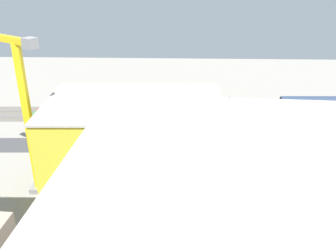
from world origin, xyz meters
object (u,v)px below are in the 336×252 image
object	(u,v)px
parked_car_1	(217,149)
construction_building	(136,148)
tower_crane	(23,108)
street_tree_1	(40,118)
street_tree_2	(109,121)
platform_canopy_near	(136,112)
street_tree_5	(88,119)
passenger_coach	(308,104)
box_truck_0	(131,147)
traffic_light	(115,138)
freight_coach_far	(86,107)
street_tree_0	(49,119)
parked_car_2	(193,150)
locomotive	(246,107)
street_tree_4	(106,121)
parked_car_3	(167,149)
platform_canopy_far	(171,103)
parked_car_4	(145,148)
street_tree_3	(194,121)
parked_car_0	(244,150)

from	to	relation	value
parked_car_1	construction_building	xyz separation A→B (m)	(19.66, 18.65, 9.58)
tower_crane	street_tree_1	bearing A→B (deg)	-73.49
street_tree_2	tower_crane	bearing A→B (deg)	67.19
platform_canopy_near	street_tree_1	size ratio (longest dim) A/B	8.11
platform_canopy_near	street_tree_5	xyz separation A→B (m)	(12.84, 10.16, 1.72)
passenger_coach	tower_crane	bearing A→B (deg)	32.67
box_truck_0	traffic_light	distance (m)	4.95
street_tree_1	traffic_light	world-z (taller)	street_tree_1
freight_coach_far	street_tree_0	world-z (taller)	street_tree_0
parked_car_2	street_tree_5	bearing A→B (deg)	-17.69
locomotive	street_tree_4	bearing A→B (deg)	26.14
locomotive	parked_car_3	distance (m)	39.04
platform_canopy_far	parked_car_3	xyz separation A→B (m)	(0.34, 26.66, -3.12)
parked_car_2	platform_canopy_far	bearing A→B (deg)	-76.22
parked_car_3	tower_crane	bearing A→B (deg)	33.35
freight_coach_far	street_tree_1	bearing A→B (deg)	56.84
parked_car_4	street_tree_2	distance (m)	14.60
parked_car_2	parked_car_4	size ratio (longest dim) A/B	0.90
parked_car_1	construction_building	world-z (taller)	construction_building
parked_car_3	street_tree_0	xyz separation A→B (m)	(34.77, -8.81, 4.62)
box_truck_0	street_tree_5	size ratio (longest dim) A/B	1.26
passenger_coach	parked_car_4	xyz separation A→B (m)	(52.70, 28.98, -2.28)
street_tree_5	locomotive	bearing A→B (deg)	-157.92
street_tree_0	platform_canopy_far	bearing A→B (deg)	-153.05
platform_canopy_far	freight_coach_far	world-z (taller)	freight_coach_far
parked_car_4	traffic_light	world-z (taller)	traffic_light
parked_car_2	street_tree_0	bearing A→B (deg)	-12.38
parked_car_3	box_truck_0	bearing A→B (deg)	4.45
locomotive	box_truck_0	distance (m)	46.56
parked_car_3	street_tree_1	xyz separation A→B (m)	(37.44, -9.14, 4.62)
street_tree_3	street_tree_0	bearing A→B (deg)	-1.36
street_tree_0	street_tree_5	xyz separation A→B (m)	(-11.28, -0.56, -0.05)
platform_canopy_far	box_truck_0	world-z (taller)	platform_canopy_far
platform_canopy_far	parked_car_3	bearing A→B (deg)	89.27
passenger_coach	street_tree_5	world-z (taller)	street_tree_5
passenger_coach	box_truck_0	size ratio (longest dim) A/B	1.92
street_tree_0	street_tree_1	bearing A→B (deg)	-7.01
parked_car_4	street_tree_3	distance (m)	16.19
parked_car_1	locomotive	bearing A→B (deg)	-112.68
parked_car_1	box_truck_0	bearing A→B (deg)	2.64
parked_car_0	parked_car_3	xyz separation A→B (m)	(20.73, 0.04, 0.02)
parked_car_2	street_tree_5	size ratio (longest dim) A/B	0.51
platform_canopy_near	passenger_coach	world-z (taller)	passenger_coach
street_tree_1	parked_car_4	bearing A→B (deg)	164.31
locomotive	construction_building	world-z (taller)	construction_building
street_tree_4	freight_coach_far	bearing A→B (deg)	-57.95
traffic_light	street_tree_4	bearing A→B (deg)	-67.21
street_tree_3	parked_car_0	bearing A→B (deg)	149.94
platform_canopy_far	parked_car_2	xyz separation A→B (m)	(-6.63, 27.01, -3.14)
parked_car_1	construction_building	distance (m)	28.74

